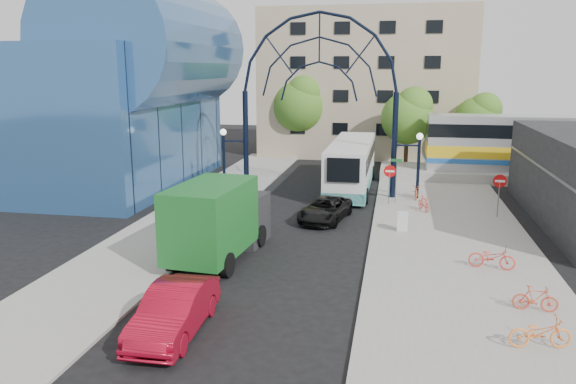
% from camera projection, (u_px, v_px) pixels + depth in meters
% --- Properties ---
extents(ground, '(120.00, 120.00, 0.00)m').
position_uv_depth(ground, '(274.00, 265.00, 24.82)').
color(ground, black).
rests_on(ground, ground).
extents(sidewalk_east, '(8.00, 56.00, 0.12)m').
position_uv_depth(sidewalk_east, '(453.00, 246.00, 27.17)').
color(sidewalk_east, gray).
rests_on(sidewalk_east, ground).
extents(plaza_west, '(5.00, 50.00, 0.12)m').
position_uv_depth(plaza_west, '(184.00, 221.00, 31.76)').
color(plaza_west, gray).
rests_on(plaza_west, ground).
extents(gateway_arch, '(13.64, 0.44, 12.10)m').
position_uv_depth(gateway_arch, '(319.00, 67.00, 36.39)').
color(gateway_arch, black).
rests_on(gateway_arch, ground).
extents(stop_sign, '(0.80, 0.07, 2.50)m').
position_uv_depth(stop_sign, '(390.00, 175.00, 35.01)').
color(stop_sign, slate).
rests_on(stop_sign, sidewalk_east).
extents(do_not_enter_sign, '(0.76, 0.07, 2.48)m').
position_uv_depth(do_not_enter_sign, '(500.00, 185.00, 31.95)').
color(do_not_enter_sign, slate).
rests_on(do_not_enter_sign, sidewalk_east).
extents(street_name_sign, '(0.70, 0.70, 2.80)m').
position_uv_depth(street_name_sign, '(396.00, 171.00, 35.48)').
color(street_name_sign, slate).
rests_on(street_name_sign, sidewalk_east).
extents(sandwich_board, '(0.55, 0.61, 0.99)m').
position_uv_depth(sandwich_board, '(403.00, 220.00, 29.36)').
color(sandwich_board, white).
rests_on(sandwich_board, sidewalk_east).
extents(transit_hall, '(16.50, 18.00, 14.50)m').
position_uv_depth(transit_hall, '(111.00, 94.00, 40.57)').
color(transit_hall, '#2D568C').
rests_on(transit_hall, ground).
extents(apartment_block, '(20.00, 12.10, 14.00)m').
position_uv_depth(apartment_block, '(367.00, 83.00, 56.46)').
color(apartment_block, tan).
rests_on(apartment_block, ground).
extents(tree_north_a, '(4.48, 4.48, 7.00)m').
position_uv_depth(tree_north_a, '(409.00, 115.00, 47.55)').
color(tree_north_a, '#382314').
rests_on(tree_north_a, ground).
extents(tree_north_b, '(5.12, 5.12, 8.00)m').
position_uv_depth(tree_north_b, '(301.00, 103.00, 53.08)').
color(tree_north_b, '#382314').
rests_on(tree_north_b, ground).
extents(tree_north_c, '(4.16, 4.16, 6.50)m').
position_uv_depth(tree_north_c, '(479.00, 118.00, 48.43)').
color(tree_north_c, '#382314').
rests_on(tree_north_c, ground).
extents(city_bus, '(2.97, 12.40, 3.40)m').
position_uv_depth(city_bus, '(351.00, 164.00, 40.17)').
color(city_bus, silver).
rests_on(city_bus, ground).
extents(green_truck, '(3.25, 7.35, 3.61)m').
position_uv_depth(green_truck, '(220.00, 219.00, 25.45)').
color(green_truck, black).
rests_on(green_truck, ground).
extents(black_suv, '(2.98, 5.02, 1.31)m').
position_uv_depth(black_suv, '(325.00, 209.00, 31.89)').
color(black_suv, black).
rests_on(black_suv, ground).
extents(red_sedan, '(1.80, 4.90, 1.60)m').
position_uv_depth(red_sedan, '(174.00, 310.00, 18.25)').
color(red_sedan, maroon).
rests_on(red_sedan, ground).
extents(bike_near_a, '(0.66, 1.84, 0.96)m').
position_uv_depth(bike_near_a, '(416.00, 191.00, 36.90)').
color(bike_near_a, orange).
rests_on(bike_near_a, sidewalk_east).
extents(bike_near_b, '(0.94, 1.54, 0.90)m').
position_uv_depth(bike_near_b, '(424.00, 203.00, 33.64)').
color(bike_near_b, red).
rests_on(bike_near_b, sidewalk_east).
extents(bike_far_a, '(1.99, 0.96, 1.01)m').
position_uv_depth(bike_far_a, '(492.00, 257.00, 23.92)').
color(bike_far_a, red).
rests_on(bike_far_a, sidewalk_east).
extents(bike_far_b, '(1.56, 0.58, 0.92)m').
position_uv_depth(bike_far_b, '(536.00, 299.00, 19.74)').
color(bike_far_b, '#D04429').
rests_on(bike_far_b, sidewalk_east).
extents(bike_far_c, '(2.00, 0.98, 1.00)m').
position_uv_depth(bike_far_c, '(540.00, 332.00, 17.12)').
color(bike_far_c, orange).
rests_on(bike_far_c, sidewalk_east).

